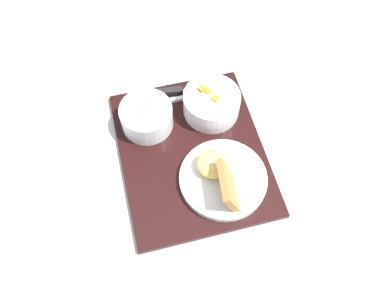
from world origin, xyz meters
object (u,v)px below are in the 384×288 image
bowl_salad (211,103)px  plate_main (222,176)px  spoon (185,98)px  knife (178,91)px  bowl_soup (146,116)px

bowl_salad → plate_main: plate_main is taller
plate_main → spoon: size_ratio=1.28×
plate_main → knife: bearing=-169.8°
bowl_soup → knife: size_ratio=0.66×
bowl_soup → knife: (-0.07, 0.08, -0.03)m
bowl_salad → knife: (-0.07, -0.06, -0.03)m
spoon → bowl_soup: bearing=-154.3°
bowl_soup → spoon: size_ratio=0.81×
knife → spoon: knife is taller
plate_main → knife: plate_main is taller
bowl_soup → plate_main: (0.17, 0.13, -0.01)m
bowl_soup → spoon: bowl_soup is taller
bowl_soup → bowl_salad: bearing=91.9°
knife → spoon: bearing=-55.3°
bowl_soup → knife: bowl_soup is taller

